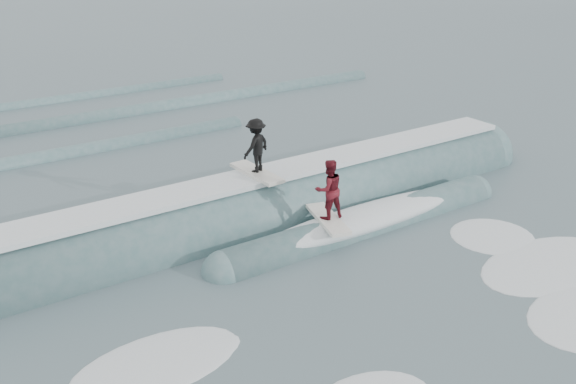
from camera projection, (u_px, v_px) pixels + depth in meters
ground at (396, 299)px, 14.66m from camera, size 160.00×160.00×0.00m
breaking_wave at (280, 216)px, 18.71m from camera, size 20.53×4.10×2.63m
surfer_black at (256, 149)px, 17.78m from camera, size 1.12×2.02×1.62m
surfer_red at (329, 193)px, 16.85m from camera, size 1.07×2.07×1.73m
whitewater at (430, 304)px, 14.46m from camera, size 13.35×5.93×0.10m
far_swells at (76, 125)px, 27.15m from camera, size 32.18×8.65×0.80m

